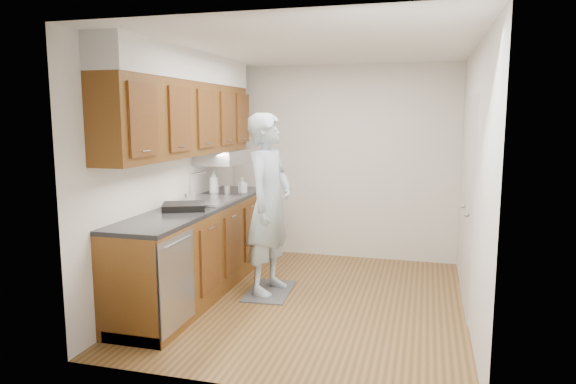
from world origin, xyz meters
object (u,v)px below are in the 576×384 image
object	(u,v)px
soap_bottle_b	(243,185)
dish_rack	(184,207)
soap_bottle_a	(214,182)
steel_can	(227,191)
person	(269,192)

from	to	relation	value
soap_bottle_b	dish_rack	bearing A→B (deg)	-97.82
soap_bottle_a	steel_can	xyz separation A→B (m)	(0.19, -0.06, -0.09)
soap_bottle_a	dish_rack	size ratio (longest dim) A/B	0.72
soap_bottle_a	dish_rack	world-z (taller)	soap_bottle_a
dish_rack	steel_can	bearing A→B (deg)	61.32
person	steel_can	world-z (taller)	person
soap_bottle_a	dish_rack	xyz separation A→B (m)	(0.11, -1.01, -0.11)
person	dish_rack	distance (m)	0.88
steel_can	dish_rack	bearing A→B (deg)	-94.70
person	soap_bottle_b	size ratio (longest dim) A/B	11.82
steel_can	person	bearing A→B (deg)	-35.71
person	soap_bottle_b	xyz separation A→B (m)	(-0.56, 0.73, -0.05)
soap_bottle_a	person	bearing A→B (deg)	-31.92
person	steel_can	bearing A→B (deg)	63.42
soap_bottle_b	dish_rack	size ratio (longest dim) A/B	0.44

